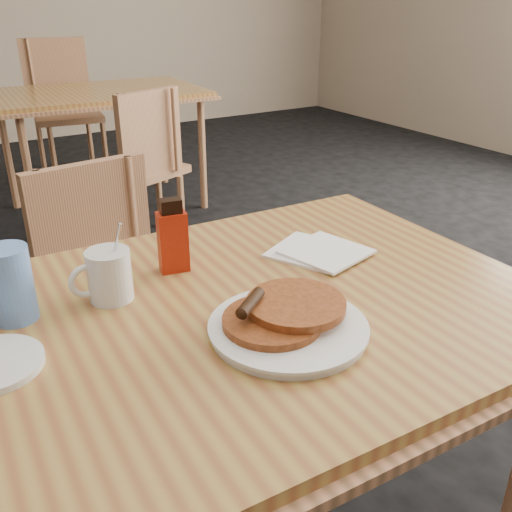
{
  "coord_description": "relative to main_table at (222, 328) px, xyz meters",
  "views": [
    {
      "loc": [
        -0.44,
        -0.74,
        1.29
      ],
      "look_at": [
        0.04,
        0.03,
        0.87
      ],
      "focal_mm": 40.0,
      "sensor_mm": 36.0,
      "label": 1
    }
  ],
  "objects": [
    {
      "name": "syrup_bottle",
      "position": [
        -0.0,
        0.2,
        0.11
      ],
      "size": [
        0.07,
        0.05,
        0.16
      ],
      "rotation": [
        0.0,
        0.0,
        -0.19
      ],
      "color": "maroon",
      "rests_on": "main_table"
    },
    {
      "name": "chair_main_far",
      "position": [
        -0.01,
        0.74,
        -0.21
      ],
      "size": [
        0.42,
        0.43,
        0.84
      ],
      "rotation": [
        0.0,
        0.0,
        0.13
      ],
      "color": "tan",
      "rests_on": "floor"
    },
    {
      "name": "chair_neighbor_far",
      "position": [
        0.59,
        3.47,
        -0.11
      ],
      "size": [
        0.52,
        0.52,
        1.0
      ],
      "rotation": [
        0.0,
        0.0,
        -0.16
      ],
      "color": "tan",
      "rests_on": "floor"
    },
    {
      "name": "main_table",
      "position": [
        0.0,
        0.0,
        0.0
      ],
      "size": [
        1.32,
        0.92,
        0.75
      ],
      "rotation": [
        0.0,
        0.0,
        -0.03
      ],
      "color": "olive",
      "rests_on": "floor"
    },
    {
      "name": "neighbor_table",
      "position": [
        0.62,
        2.69,
        -0.0
      ],
      "size": [
        1.29,
        0.91,
        0.75
      ],
      "rotation": [
        0.0,
        0.0,
        -0.05
      ],
      "color": "olive",
      "rests_on": "floor"
    },
    {
      "name": "chair_neighbor_near",
      "position": [
        0.61,
        1.97,
        -0.2
      ],
      "size": [
        0.5,
        0.51,
        0.86
      ],
      "rotation": [
        0.0,
        0.0,
        0.35
      ],
      "color": "tan",
      "rests_on": "floor"
    },
    {
      "name": "blue_tumbler",
      "position": [
        -0.33,
        0.17,
        0.11
      ],
      "size": [
        0.1,
        0.1,
        0.14
      ],
      "primitive_type": "cylinder",
      "rotation": [
        0.0,
        0.0,
        0.24
      ],
      "color": "#5C8BD9",
      "rests_on": "main_table"
    },
    {
      "name": "napkin_stack",
      "position": [
        0.31,
        0.11,
        0.05
      ],
      "size": [
        0.23,
        0.24,
        0.01
      ],
      "rotation": [
        0.0,
        0.0,
        0.46
      ],
      "color": "white",
      "rests_on": "main_table"
    },
    {
      "name": "coffee_mug",
      "position": [
        -0.16,
        0.15,
        0.09
      ],
      "size": [
        0.12,
        0.08,
        0.16
      ],
      "rotation": [
        0.0,
        0.0,
        0.13
      ],
      "color": "silver",
      "rests_on": "main_table"
    },
    {
      "name": "pancake_plate",
      "position": [
        0.06,
        -0.13,
        0.06
      ],
      "size": [
        0.28,
        0.28,
        0.07
      ],
      "rotation": [
        0.0,
        0.0,
        0.2
      ],
      "color": "silver",
      "rests_on": "main_table"
    }
  ]
}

